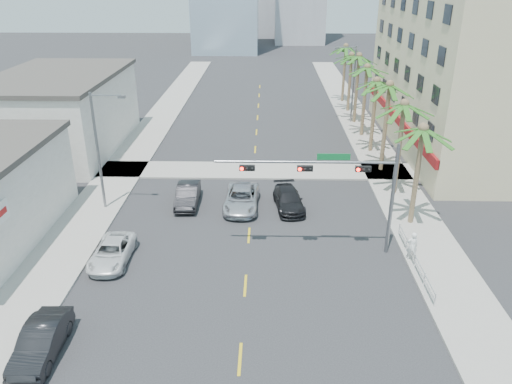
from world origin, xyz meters
TOP-DOWN VIEW (x-y plane):
  - ground at (0.00, 0.00)m, footprint 260.00×260.00m
  - sidewalk_right at (12.00, 20.00)m, footprint 4.00×120.00m
  - sidewalk_left at (-12.00, 20.00)m, footprint 4.00×120.00m
  - sidewalk_cross at (0.00, 22.00)m, footprint 80.00×4.00m
  - building_right at (21.99, 30.00)m, footprint 15.25×28.00m
  - building_left_far at (-19.50, 28.00)m, footprint 11.00×18.00m
  - traffic_signal_mast at (5.78, 7.95)m, footprint 11.12×0.54m
  - palm_tree_0 at (11.60, 12.00)m, footprint 4.80×4.80m
  - palm_tree_1 at (11.60, 17.20)m, footprint 4.80×4.80m
  - palm_tree_2 at (11.60, 22.40)m, footprint 4.80×4.80m
  - palm_tree_3 at (11.60, 27.60)m, footprint 4.80×4.80m
  - palm_tree_4 at (11.60, 32.80)m, footprint 4.80×4.80m
  - palm_tree_5 at (11.60, 38.00)m, footprint 4.80×4.80m
  - palm_tree_6 at (11.60, 43.20)m, footprint 4.80×4.80m
  - palm_tree_7 at (11.60, 48.40)m, footprint 4.80×4.80m
  - streetlight_left at (-11.00, 14.00)m, footprint 2.55×0.25m
  - streetlight_right at (11.00, 38.00)m, footprint 2.55×0.25m
  - guardrail at (10.30, 6.00)m, footprint 0.08×8.08m
  - car_parked_mid at (-9.40, -1.90)m, footprint 1.77×4.74m
  - car_parked_far at (-8.44, 6.44)m, footprint 2.21×4.78m
  - car_lane_left at (-4.96, 14.96)m, footprint 1.79×4.74m
  - car_lane_center at (-0.73, 14.40)m, footprint 2.72×5.59m
  - car_lane_right at (2.89, 14.41)m, footprint 2.62×5.11m
  - pedestrian at (10.30, 6.93)m, footprint 0.72×0.50m

SIDE VIEW (x-z plane):
  - ground at x=0.00m, z-range 0.00..0.00m
  - sidewalk_right at x=12.00m, z-range 0.00..0.15m
  - sidewalk_left at x=-12.00m, z-range 0.00..0.15m
  - sidewalk_cross at x=0.00m, z-range 0.00..0.15m
  - car_parked_far at x=-8.44m, z-range 0.00..1.33m
  - guardrail at x=10.30m, z-range 0.17..1.17m
  - car_lane_right at x=2.89m, z-range 0.00..1.42m
  - car_lane_center at x=-0.73m, z-range 0.00..1.53m
  - car_parked_mid at x=-9.40m, z-range 0.00..1.55m
  - car_lane_left at x=-4.96m, z-range 0.00..1.55m
  - pedestrian at x=10.30m, z-range 0.15..2.03m
  - building_left_far at x=-19.50m, z-range 0.00..7.20m
  - streetlight_left at x=-11.00m, z-range 0.56..9.56m
  - streetlight_right at x=11.00m, z-range 0.56..9.56m
  - traffic_signal_mast at x=5.78m, z-range 1.46..8.66m
  - palm_tree_0 at x=11.60m, z-range 3.18..10.98m
  - palm_tree_3 at x=11.60m, z-range 3.18..10.98m
  - palm_tree_6 at x=11.60m, z-range 3.18..10.98m
  - palm_tree_1 at x=11.60m, z-range 3.35..11.51m
  - palm_tree_4 at x=11.60m, z-range 3.35..11.51m
  - palm_tree_7 at x=11.60m, z-range 3.35..11.51m
  - building_right at x=21.99m, z-range 0.00..15.00m
  - palm_tree_2 at x=11.60m, z-range 3.52..12.04m
  - palm_tree_5 at x=11.60m, z-range 3.52..12.04m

